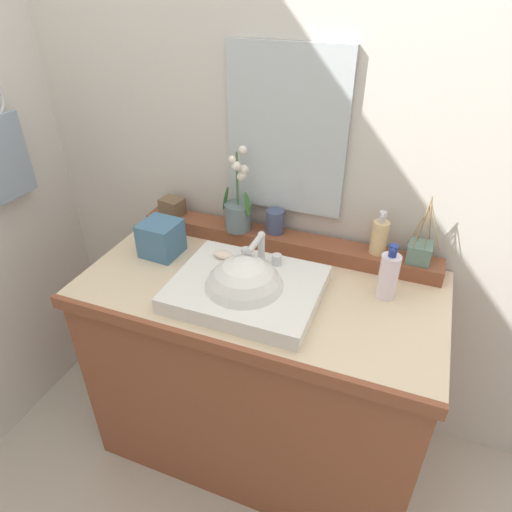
% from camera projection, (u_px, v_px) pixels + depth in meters
% --- Properties ---
extents(floor, '(2.86, 3.79, 0.10)m').
position_uv_depth(floor, '(260.00, 445.00, 1.97)').
color(floor, '#B7AFA0').
rests_on(floor, ground).
extents(wall_back, '(2.86, 0.20, 2.73)m').
position_uv_depth(wall_back, '(305.00, 88.00, 1.53)').
color(wall_back, beige).
rests_on(wall_back, ground).
extents(vanity_cabinet, '(1.19, 0.62, 0.83)m').
position_uv_depth(vanity_cabinet, '(260.00, 370.00, 1.72)').
color(vanity_cabinet, brown).
rests_on(vanity_cabinet, ground).
extents(back_ledge, '(1.12, 0.10, 0.05)m').
position_uv_depth(back_ledge, '(284.00, 242.00, 1.67)').
color(back_ledge, brown).
rests_on(back_ledge, vanity_cabinet).
extents(sink_basin, '(0.46, 0.37, 0.28)m').
position_uv_depth(sink_basin, '(245.00, 293.00, 1.42)').
color(sink_basin, white).
rests_on(sink_basin, vanity_cabinet).
extents(soap_bar, '(0.07, 0.04, 0.02)m').
position_uv_depth(soap_bar, '(223.00, 255.00, 1.53)').
color(soap_bar, beige).
rests_on(soap_bar, sink_basin).
extents(potted_plant, '(0.13, 0.10, 0.32)m').
position_uv_depth(potted_plant, '(238.00, 209.00, 1.66)').
color(potted_plant, slate).
rests_on(potted_plant, back_ledge).
extents(soap_dispenser, '(0.06, 0.06, 0.16)m').
position_uv_depth(soap_dispenser, '(379.00, 236.00, 1.52)').
color(soap_dispenser, '#E4C389').
rests_on(soap_dispenser, back_ledge).
extents(tumbler_cup, '(0.07, 0.07, 0.09)m').
position_uv_depth(tumbler_cup, '(275.00, 221.00, 1.65)').
color(tumbler_cup, '#404B6B').
rests_on(tumbler_cup, back_ledge).
extents(reed_diffuser, '(0.10, 0.09, 0.24)m').
position_uv_depth(reed_diffuser, '(419.00, 252.00, 1.49)').
color(reed_diffuser, slate).
rests_on(reed_diffuser, back_ledge).
extents(trinket_box, '(0.10, 0.08, 0.07)m').
position_uv_depth(trinket_box, '(172.00, 207.00, 1.78)').
color(trinket_box, brown).
rests_on(trinket_box, back_ledge).
extents(lotion_bottle, '(0.06, 0.06, 0.19)m').
position_uv_depth(lotion_bottle, '(388.00, 275.00, 1.40)').
color(lotion_bottle, white).
rests_on(lotion_bottle, vanity_cabinet).
extents(tissue_box, '(0.14, 0.14, 0.13)m').
position_uv_depth(tissue_box, '(161.00, 238.00, 1.62)').
color(tissue_box, teal).
rests_on(tissue_box, vanity_cabinet).
extents(mirror, '(0.42, 0.02, 0.56)m').
position_uv_depth(mirror, '(286.00, 133.00, 1.51)').
color(mirror, silver).
extents(hand_towel, '(0.02, 0.18, 0.30)m').
position_uv_depth(hand_towel, '(7.00, 158.00, 1.63)').
color(hand_towel, '#879AAC').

